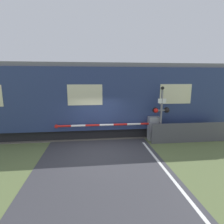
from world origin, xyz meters
The scene contains 6 objects.
ground_plane centered at (0.00, 0.00, 0.00)m, with size 80.00×80.00×0.00m, color #5B6B3D.
track_bed centered at (0.00, 3.23, 0.02)m, with size 36.00×3.20×0.13m.
train centered at (-0.70, 3.23, 2.22)m, with size 18.66×3.17×4.34m.
crossing_barrier centered at (2.70, 1.40, 0.73)m, with size 5.77×0.44×1.37m.
signal_post centered at (3.39, 1.07, 1.74)m, with size 0.94×0.26×3.07m.
roadside_fence centered at (4.99, 0.80, 0.55)m, with size 4.35×0.06×1.10m.
Camera 1 is at (-0.32, -7.87, 3.48)m, focal length 28.00 mm.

